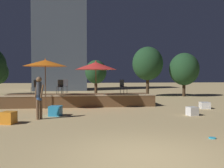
{
  "coord_description": "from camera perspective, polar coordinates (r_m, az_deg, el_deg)",
  "views": [
    {
      "loc": [
        -1.48,
        -5.67,
        1.94
      ],
      "look_at": [
        0.0,
        5.76,
        1.55
      ],
      "focal_mm": 40.0,
      "sensor_mm": 36.0,
      "label": 1
    }
  ],
  "objects": [
    {
      "name": "ground_plane",
      "position": [
        6.17,
        7.15,
        -16.41
      ],
      "size": [
        120.0,
        120.0,
        0.0
      ],
      "primitive_type": "plane",
      "color": "tan"
    },
    {
      "name": "wooden_deck",
      "position": [
        16.41,
        -7.41,
        -3.63
      ],
      "size": [
        9.38,
        2.65,
        0.78
      ],
      "color": "brown",
      "rests_on": "ground"
    },
    {
      "name": "patio_umbrella_0",
      "position": [
        15.1,
        -3.71,
        4.16
      ],
      "size": [
        2.52,
        2.52,
        2.83
      ],
      "color": "brown",
      "rests_on": "ground"
    },
    {
      "name": "patio_umbrella_1",
      "position": [
        15.0,
        -15.01,
        4.63
      ],
      "size": [
        2.52,
        2.52,
        2.93
      ],
      "color": "brown",
      "rests_on": "ground"
    },
    {
      "name": "cube_seat_0",
      "position": [
        10.92,
        -22.52,
        -7.12
      ],
      "size": [
        0.61,
        0.61,
        0.5
      ],
      "rotation": [
        0.0,
        0.0,
        -0.31
      ],
      "color": "orange",
      "rests_on": "ground"
    },
    {
      "name": "cube_seat_1",
      "position": [
        15.63,
        20.42,
        -4.6
      ],
      "size": [
        0.61,
        0.61,
        0.38
      ],
      "rotation": [
        0.0,
        0.0,
        -0.15
      ],
      "color": "white",
      "rests_on": "ground"
    },
    {
      "name": "cube_seat_2",
      "position": [
        12.77,
        17.85,
        -5.94
      ],
      "size": [
        0.52,
        0.52,
        0.42
      ],
      "rotation": [
        0.0,
        0.0,
        0.16
      ],
      "color": "white",
      "rests_on": "ground"
    },
    {
      "name": "cube_seat_3",
      "position": [
        12.38,
        -12.81,
        -6.01
      ],
      "size": [
        0.66,
        0.66,
        0.48
      ],
      "rotation": [
        0.0,
        0.0,
        -0.2
      ],
      "color": "#2D9EDB",
      "rests_on": "ground"
    },
    {
      "name": "person_0",
      "position": [
        11.5,
        -16.32,
        -2.52
      ],
      "size": [
        0.49,
        0.44,
        1.89
      ],
      "rotation": [
        0.0,
        0.0,
        4.01
      ],
      "color": "brown",
      "rests_on": "ground"
    },
    {
      "name": "bistro_chair_0",
      "position": [
        16.24,
        -17.12,
        -0.32
      ],
      "size": [
        0.48,
        0.48,
        0.9
      ],
      "rotation": [
        0.0,
        0.0,
        3.92
      ],
      "color": "#2D3338",
      "rests_on": "wooden_deck"
    },
    {
      "name": "bistro_chair_1",
      "position": [
        16.08,
        -11.75,
        -0.3
      ],
      "size": [
        0.42,
        0.42,
        0.9
      ],
      "rotation": [
        0.0,
        0.0,
        6.06
      ],
      "color": "#2D3338",
      "rests_on": "wooden_deck"
    },
    {
      "name": "bistro_chair_2",
      "position": [
        16.04,
        2.47,
        -0.26
      ],
      "size": [
        0.47,
        0.48,
        0.9
      ],
      "rotation": [
        0.0,
        0.0,
        0.6
      ],
      "color": "#2D3338",
      "rests_on": "wooden_deck"
    },
    {
      "name": "bistro_chair_3",
      "position": [
        17.08,
        -10.71,
        -0.16
      ],
      "size": [
        0.42,
        0.42,
        0.9
      ],
      "rotation": [
        0.0,
        0.0,
        6.05
      ],
      "color": "#47474C",
      "rests_on": "wooden_deck"
    },
    {
      "name": "frisbee_disc",
      "position": [
        8.44,
        21.96,
        -11.37
      ],
      "size": [
        0.22,
        0.22,
        0.03
      ],
      "color": "#33B2D8",
      "rests_on": "ground"
    },
    {
      "name": "background_tree_0",
      "position": [
        23.43,
        8.15,
        4.63
      ],
      "size": [
        2.83,
        2.83,
        4.61
      ],
      "color": "#3D2B1C",
      "rests_on": "ground"
    },
    {
      "name": "background_tree_2",
      "position": [
        23.8,
        -3.71,
        2.73
      ],
      "size": [
        2.03,
        2.03,
        3.41
      ],
      "color": "#3D2B1C",
      "rests_on": "ground"
    },
    {
      "name": "background_tree_4",
      "position": [
        24.11,
        16.15,
        3.27
      ],
      "size": [
        2.73,
        2.73,
        4.04
      ],
      "color": "#3D2B1C",
      "rests_on": "ground"
    },
    {
      "name": "distant_building",
      "position": [
        34.38,
        -11.64,
        10.55
      ],
      "size": [
        6.77,
        4.79,
        14.22
      ],
      "color": "#4C5666",
      "rests_on": "ground"
    }
  ]
}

